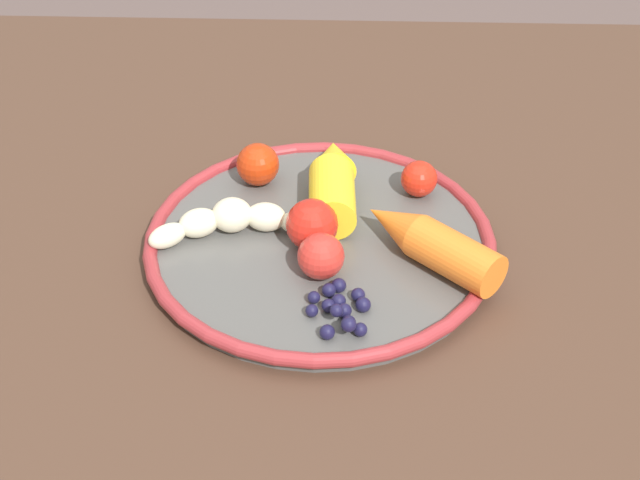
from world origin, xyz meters
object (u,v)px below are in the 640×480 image
object	(u,v)px
plate	(320,243)
carrot_yellow	(334,180)
tomato_near	(312,225)
dining_table	(329,348)
tomato_extra	(258,164)
carrot_orange	(429,242)
tomato_mid	(321,256)
blueberry_pile	(340,308)
banana	(233,221)
tomato_far	(419,179)

from	to	relation	value
plate	carrot_yellow	xyz separation A→B (m)	(-0.01, -0.06, 0.02)
carrot_yellow	tomato_near	size ratio (longest dim) A/B	2.83
dining_table	tomato_extra	bearing A→B (deg)	-58.96
carrot_orange	plate	bearing A→B (deg)	-14.64
tomato_near	tomato_extra	world-z (taller)	tomato_near
plate	tomato_near	bearing A→B (deg)	49.29
dining_table	tomato_mid	size ratio (longest dim) A/B	26.83
plate	carrot_orange	bearing A→B (deg)	165.36
dining_table	carrot_orange	xyz separation A→B (m)	(-0.08, -0.01, 0.12)
plate	tomato_extra	world-z (taller)	tomato_extra
dining_table	plate	xyz separation A→B (m)	(0.01, -0.03, 0.09)
tomato_mid	blueberry_pile	bearing A→B (deg)	109.09
banana	tomato_extra	distance (m)	0.08
carrot_yellow	tomato_mid	bearing A→B (deg)	85.78
banana	carrot_orange	xyz separation A→B (m)	(-0.16, 0.03, 0.01)
plate	blueberry_pile	xyz separation A→B (m)	(-0.02, 0.09, 0.01)
tomato_mid	tomato_near	bearing A→B (deg)	-77.12
carrot_yellow	blueberry_pile	size ratio (longest dim) A/B	1.88
carrot_yellow	tomato_extra	size ratio (longest dim) A/B	3.17
carrot_orange	tomato_mid	distance (m)	0.09
carrot_yellow	blueberry_pile	bearing A→B (deg)	93.24
tomato_mid	tomato_far	size ratio (longest dim) A/B	1.16
dining_table	plate	distance (m)	0.10
plate	banana	bearing A→B (deg)	-5.79
dining_table	carrot_orange	distance (m)	0.14
tomato_near	blueberry_pile	bearing A→B (deg)	106.40
carrot_yellow	tomato_far	size ratio (longest dim) A/B	3.77
plate	tomato_extra	xyz separation A→B (m)	(0.06, -0.08, 0.02)
dining_table	blueberry_pile	world-z (taller)	blueberry_pile
dining_table	plate	size ratio (longest dim) A/B	3.44
tomato_near	tomato_far	size ratio (longest dim) A/B	1.33
carrot_orange	tomato_near	xyz separation A→B (m)	(0.09, -0.02, 0.00)
carrot_orange	tomato_far	distance (m)	0.09
tomato_far	tomato_extra	world-z (taller)	tomato_extra
plate	blueberry_pile	distance (m)	0.09
tomato_mid	tomato_extra	distance (m)	0.14
carrot_orange	tomato_mid	bearing A→B (deg)	13.81
dining_table	tomato_far	world-z (taller)	tomato_far
blueberry_pile	tomato_far	bearing A→B (deg)	-112.49
carrot_yellow	banana	bearing A→B (deg)	32.16
tomato_near	tomato_far	bearing A→B (deg)	-139.94
dining_table	blueberry_pile	bearing A→B (deg)	98.49
tomato_extra	carrot_orange	bearing A→B (deg)	144.21
carrot_orange	banana	bearing A→B (deg)	-10.69
plate	tomato_near	world-z (taller)	tomato_near
carrot_orange	tomato_far	bearing A→B (deg)	-87.72
banana	carrot_yellow	bearing A→B (deg)	-147.84
carrot_orange	carrot_yellow	world-z (taller)	carrot_yellow
blueberry_pile	tomato_extra	size ratio (longest dim) A/B	1.69
plate	carrot_yellow	distance (m)	0.06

